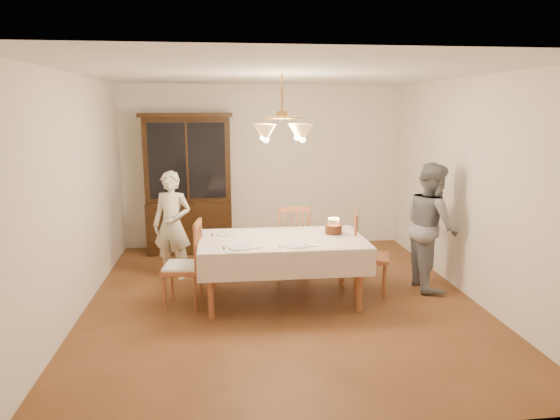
{
  "coord_description": "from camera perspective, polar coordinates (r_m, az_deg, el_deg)",
  "views": [
    {
      "loc": [
        -0.67,
        -5.53,
        2.23
      ],
      "look_at": [
        0.0,
        0.2,
        1.05
      ],
      "focal_mm": 32.0,
      "sensor_mm": 36.0,
      "label": 1
    }
  ],
  "objects": [
    {
      "name": "china_hutch",
      "position": [
        7.89,
        -10.38,
        2.71
      ],
      "size": [
        1.38,
        0.54,
        2.16
      ],
      "color": "black",
      "rests_on": "ground"
    },
    {
      "name": "dining_table",
      "position": [
        5.78,
        0.23,
        -3.96
      ],
      "size": [
        1.9,
        1.1,
        0.76
      ],
      "color": "brown",
      "rests_on": "ground"
    },
    {
      "name": "ground",
      "position": [
        6.0,
        0.23,
        -10.26
      ],
      "size": [
        5.0,
        5.0,
        0.0
      ],
      "primitive_type": "plane",
      "color": "brown",
      "rests_on": "ground"
    },
    {
      "name": "chair_right_end",
      "position": [
        6.19,
        10.23,
        -5.42
      ],
      "size": [
        0.53,
        0.55,
        1.0
      ],
      "color": "brown",
      "rests_on": "ground"
    },
    {
      "name": "elderly_woman",
      "position": [
        6.73,
        -12.22,
        -1.71
      ],
      "size": [
        0.6,
        0.49,
        1.43
      ],
      "primitive_type": "imported",
      "rotation": [
        0.0,
        0.0,
        -0.32
      ],
      "color": "#F2E9CC",
      "rests_on": "ground"
    },
    {
      "name": "chandelier",
      "position": [
        5.57,
        0.24,
        8.96
      ],
      "size": [
        0.62,
        0.62,
        0.73
      ],
      "color": "#BF8C3F",
      "rests_on": "ground"
    },
    {
      "name": "chair_left_end",
      "position": [
        5.78,
        -11.03,
        -6.53
      ],
      "size": [
        0.47,
        0.49,
        1.0
      ],
      "color": "brown",
      "rests_on": "ground"
    },
    {
      "name": "place_setting_near_left",
      "position": [
        5.38,
        -4.4,
        -4.25
      ],
      "size": [
        0.41,
        0.26,
        0.02
      ],
      "color": "white",
      "rests_on": "dining_table"
    },
    {
      "name": "adult_in_grey",
      "position": [
        6.48,
        16.89,
        -1.75
      ],
      "size": [
        0.6,
        0.77,
        1.59
      ],
      "primitive_type": "imported",
      "rotation": [
        0.0,
        0.0,
        1.57
      ],
      "color": "slate",
      "rests_on": "ground"
    },
    {
      "name": "chair_far_side",
      "position": [
        6.63,
        1.4,
        -4.07
      ],
      "size": [
        0.44,
        0.42,
        1.0
      ],
      "color": "brown",
      "rests_on": "ground"
    },
    {
      "name": "room_shell",
      "position": [
        5.61,
        0.24,
        4.92
      ],
      "size": [
        5.0,
        5.0,
        5.0
      ],
      "color": "white",
      "rests_on": "ground"
    },
    {
      "name": "place_setting_near_right",
      "position": [
        5.44,
        1.96,
        -4.06
      ],
      "size": [
        0.41,
        0.26,
        0.02
      ],
      "color": "white",
      "rests_on": "dining_table"
    },
    {
      "name": "birthday_cake",
      "position": [
        5.93,
        6.13,
        -2.32
      ],
      "size": [
        0.3,
        0.3,
        0.2
      ],
      "color": "white",
      "rests_on": "dining_table"
    },
    {
      "name": "place_setting_far_left",
      "position": [
        5.94,
        -5.98,
        -2.77
      ],
      "size": [
        0.4,
        0.25,
        0.02
      ],
      "color": "white",
      "rests_on": "dining_table"
    }
  ]
}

